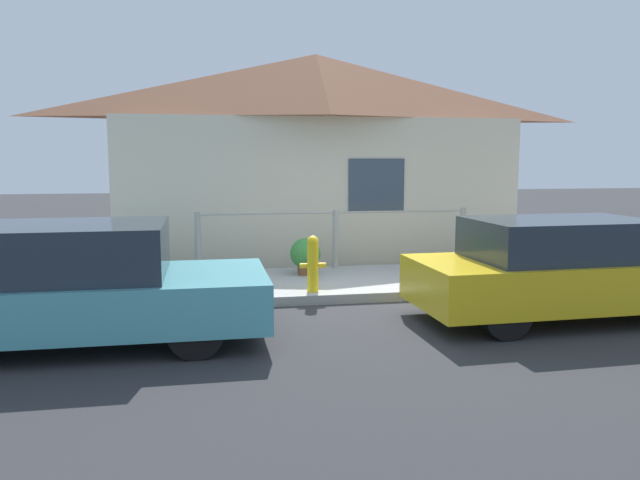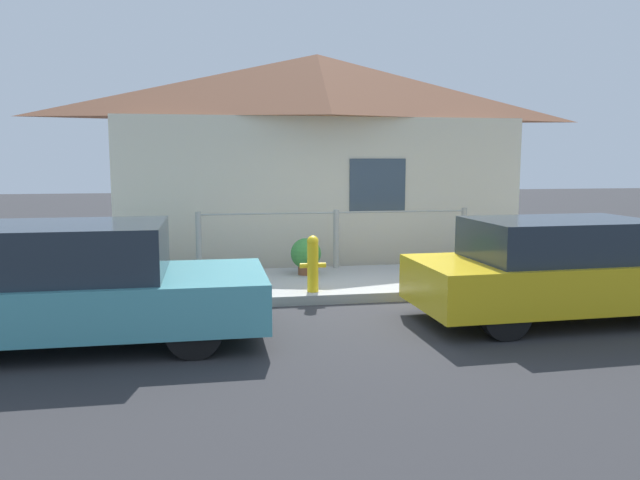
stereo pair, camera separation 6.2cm
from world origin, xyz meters
The scene contains 9 objects.
ground_plane centered at (0.00, 0.00, 0.00)m, with size 60.00×60.00×0.00m, color #2D2D30.
sidewalk centered at (0.00, 1.17, 0.07)m, with size 24.00×2.33×0.14m.
house centered at (0.00, 4.04, 3.29)m, with size 8.26×2.23×4.16m.
fence centered at (0.00, 2.18, 0.72)m, with size 4.90×0.10×1.04m.
car_left centered at (-3.79, -1.33, 0.68)m, with size 4.29×1.82×1.37m.
car_right centered at (2.31, -1.33, 0.66)m, with size 4.10×1.73×1.31m.
fire_hydrant centered at (-0.74, 0.27, 0.58)m, with size 0.38×0.17×0.83m.
potted_plant_near_hydrant centered at (-0.63, 1.64, 0.48)m, with size 0.51×0.51×0.62m.
potted_plant_by_fence centered at (-3.20, 2.00, 0.51)m, with size 0.60×0.60×0.69m.
Camera 1 is at (-2.28, -8.56, 2.09)m, focal length 35.00 mm.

